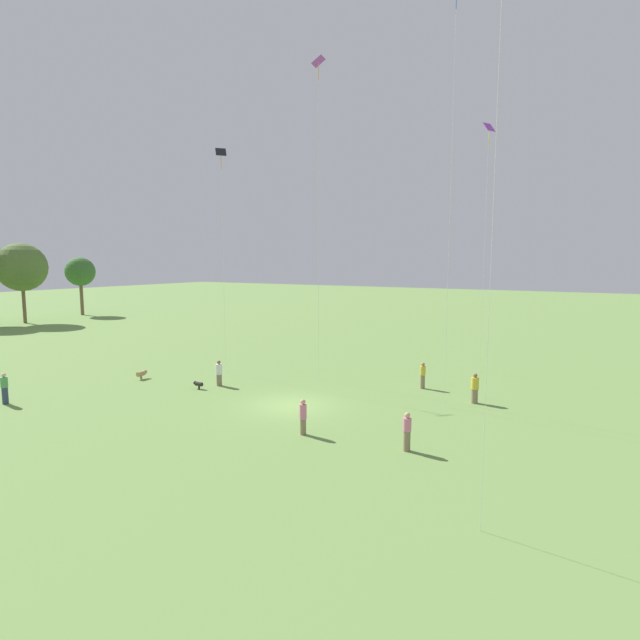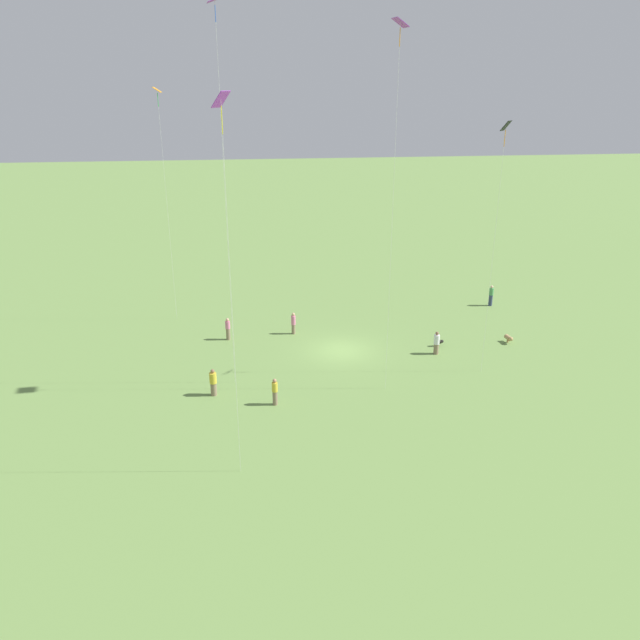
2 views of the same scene
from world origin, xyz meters
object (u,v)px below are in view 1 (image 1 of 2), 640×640
person_5 (423,375)px  person_2 (475,389)px  person_1 (219,373)px  dog_1 (142,373)px  person_3 (303,417)px  kite_0 (318,87)px  person_0 (407,432)px  kite_1 (488,145)px  kite_4 (221,169)px  dog_0 (198,384)px  person_4 (5,389)px  kite_3 (456,24)px

person_5 → person_2: bearing=173.6°
person_1 → dog_1: (-1.21, 5.81, -0.44)m
person_3 → kite_0: kite_0 is taller
person_0 → kite_0: 22.43m
kite_1 → person_2: bearing=-96.7°
person_3 → dog_1: size_ratio=1.99×
person_5 → dog_1: 18.76m
kite_0 → kite_4: (-1.60, 6.78, -4.67)m
person_2 → kite_4: (-1.14, 17.25, 13.38)m
person_2 → dog_0: (-5.51, 15.74, -0.52)m
person_3 → person_5: 11.07m
kite_1 → dog_0: bearing=-153.3°
person_2 → dog_1: 21.64m
kite_1 → dog_1: bearing=-162.2°
person_4 → kite_3: size_ratio=0.08×
person_0 → kite_1: (16.85, 0.71, 15.00)m
person_0 → person_4: bearing=55.7°
person_0 → person_1: bearing=26.2°
person_0 → kite_3: (7.12, 0.47, 19.02)m
kite_4 → dog_1: bearing=-133.8°
person_5 → kite_3: size_ratio=0.08×
dog_1 → person_1: bearing=5.3°
person_0 → person_2: 8.73m
person_4 → dog_0: bearing=-46.3°
person_0 → kite_3: size_ratio=0.08×
person_0 → person_4: size_ratio=0.94×
person_0 → person_5: 10.73m
person_1 → kite_0: (4.68, -4.67, 18.08)m
person_1 → kite_4: bearing=-18.3°
kite_1 → kite_4: bearing=-166.6°
person_2 → kite_3: bearing=-121.9°
kite_0 → dog_0: (-5.97, 5.27, -18.57)m
dog_1 → kite_0: bearing=22.8°
person_0 → person_1: size_ratio=1.01×
kite_3 → kite_4: kite_3 is taller
dog_0 → dog_1: size_ratio=0.81×
person_1 → dog_1: size_ratio=1.96×
kite_1 → kite_3: size_ratio=0.80×
person_1 → person_5: person_5 is taller
kite_3 → kite_4: 16.95m
person_3 → kite_1: bearing=-141.0°
kite_3 → dog_0: (-3.94, 14.47, -19.54)m
person_3 → person_1: bearing=-65.3°
kite_0 → kite_4: size_ratio=1.32×
kite_1 → kite_3: bearing=-105.8°
person_1 → person_2: size_ratio=0.97×
person_4 → dog_1: size_ratio=2.11×
person_2 → kite_3: 19.12m
person_2 → person_4: person_4 is taller
person_3 → dog_0: size_ratio=2.45×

